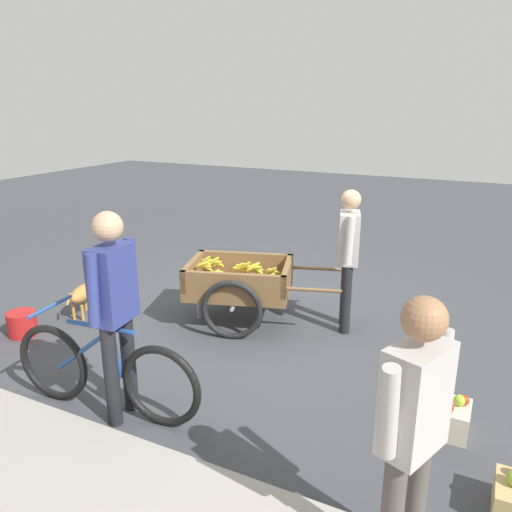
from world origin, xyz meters
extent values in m
plane|color=#3D3F44|center=(0.00, 0.00, 0.00)|extent=(24.00, 24.00, 0.00)
cube|color=brown|center=(0.24, 0.19, 0.40)|extent=(1.29, 1.09, 0.10)
cube|color=brown|center=(0.74, 0.35, 0.57)|extent=(0.30, 0.78, 0.24)
cube|color=brown|center=(-0.26, 0.04, 0.57)|extent=(0.30, 0.78, 0.24)
cube|color=brown|center=(0.13, 0.54, 0.57)|extent=(1.07, 0.38, 0.24)
cube|color=brown|center=(0.35, -0.16, 0.57)|extent=(1.07, 0.38, 0.24)
torus|color=black|center=(0.11, 0.61, 0.32)|extent=(0.63, 0.25, 0.64)
torus|color=black|center=(0.37, -0.23, 0.32)|extent=(0.63, 0.25, 0.64)
cylinder|color=#9E9EA8|center=(0.24, 0.19, 0.32)|extent=(0.30, 0.85, 0.04)
cylinder|color=brown|center=(-0.65, 0.27, 0.55)|extent=(0.54, 0.20, 0.04)
cylinder|color=brown|center=(-0.45, -0.38, 0.55)|extent=(0.54, 0.20, 0.04)
cylinder|color=#9E9EA8|center=(0.69, 0.33, 0.18)|extent=(0.04, 0.04, 0.35)
ellipsoid|color=gold|center=(-0.17, 0.24, 0.58)|extent=(0.17, 0.14, 0.13)
ellipsoid|color=gold|center=(-0.15, 0.25, 0.59)|extent=(0.18, 0.07, 0.05)
ellipsoid|color=gold|center=(-0.13, 0.26, 0.60)|extent=(0.18, 0.09, 0.14)
ellipsoid|color=gold|center=(-0.10, 0.01, 0.57)|extent=(0.17, 0.14, 0.14)
ellipsoid|color=gold|center=(-0.08, 0.03, 0.58)|extent=(0.18, 0.05, 0.05)
ellipsoid|color=gold|center=(-0.06, 0.04, 0.59)|extent=(0.18, 0.06, 0.14)
ellipsoid|color=gold|center=(0.14, 0.14, 0.50)|extent=(0.18, 0.09, 0.15)
ellipsoid|color=gold|center=(0.16, 0.15, 0.51)|extent=(0.18, 0.11, 0.04)
ellipsoid|color=gold|center=(0.18, 0.17, 0.52)|extent=(0.18, 0.11, 0.14)
ellipsoid|color=gold|center=(0.33, -0.05, 0.53)|extent=(0.18, 0.11, 0.14)
ellipsoid|color=gold|center=(0.35, -0.04, 0.54)|extent=(0.18, 0.13, 0.05)
ellipsoid|color=gold|center=(0.37, -0.02, 0.55)|extent=(0.17, 0.06, 0.15)
ellipsoid|color=gold|center=(0.14, -0.05, 0.56)|extent=(0.18, 0.07, 0.14)
ellipsoid|color=gold|center=(0.16, -0.04, 0.57)|extent=(0.19, 0.10, 0.08)
ellipsoid|color=gold|center=(0.17, -0.03, 0.58)|extent=(0.19, 0.07, 0.07)
ellipsoid|color=gold|center=(0.18, -0.02, 0.59)|extent=(0.17, 0.13, 0.14)
ellipsoid|color=gold|center=(0.71, 0.05, 0.58)|extent=(0.16, 0.15, 0.13)
ellipsoid|color=gold|center=(0.72, 0.06, 0.59)|extent=(0.19, 0.08, 0.08)
ellipsoid|color=gold|center=(0.74, 0.07, 0.60)|extent=(0.18, 0.12, 0.09)
ellipsoid|color=gold|center=(0.75, 0.08, 0.61)|extent=(0.17, 0.08, 0.16)
ellipsoid|color=gold|center=(0.42, 0.34, 0.55)|extent=(0.16, 0.14, 0.14)
ellipsoid|color=gold|center=(0.43, 0.34, 0.56)|extent=(0.19, 0.05, 0.11)
ellipsoid|color=gold|center=(0.44, 0.35, 0.57)|extent=(0.18, 0.06, 0.05)
ellipsoid|color=gold|center=(0.45, 0.36, 0.58)|extent=(0.17, 0.15, 0.10)
ellipsoid|color=gold|center=(0.46, 0.37, 0.59)|extent=(0.17, 0.06, 0.14)
ellipsoid|color=gold|center=(0.19, -0.10, 0.52)|extent=(0.17, 0.11, 0.15)
ellipsoid|color=gold|center=(0.20, -0.09, 0.53)|extent=(0.19, 0.08, 0.09)
ellipsoid|color=gold|center=(0.21, -0.08, 0.54)|extent=(0.18, 0.14, 0.05)
ellipsoid|color=gold|center=(0.22, -0.07, 0.55)|extent=(0.19, 0.07, 0.10)
ellipsoid|color=gold|center=(0.23, -0.06, 0.56)|extent=(0.18, 0.07, 0.14)
ellipsoid|color=gold|center=(0.56, 0.35, 0.63)|extent=(0.17, 0.13, 0.15)
ellipsoid|color=gold|center=(0.57, 0.36, 0.64)|extent=(0.19, 0.06, 0.11)
ellipsoid|color=gold|center=(0.58, 0.37, 0.65)|extent=(0.19, 0.08, 0.05)
ellipsoid|color=gold|center=(0.59, 0.38, 0.66)|extent=(0.19, 0.12, 0.09)
ellipsoid|color=gold|center=(0.59, 0.39, 0.67)|extent=(0.18, 0.09, 0.13)
ellipsoid|color=gold|center=(0.25, -0.06, 0.56)|extent=(0.17, 0.13, 0.14)
ellipsoid|color=gold|center=(0.27, -0.04, 0.57)|extent=(0.19, 0.08, 0.05)
ellipsoid|color=gold|center=(0.29, -0.03, 0.58)|extent=(0.18, 0.06, 0.15)
ellipsoid|color=gold|center=(0.37, 0.45, 0.59)|extent=(0.17, 0.08, 0.15)
ellipsoid|color=gold|center=(0.39, 0.47, 0.60)|extent=(0.18, 0.11, 0.05)
ellipsoid|color=gold|center=(0.41, 0.48, 0.61)|extent=(0.17, 0.13, 0.14)
ellipsoid|color=gold|center=(0.55, 0.15, 0.62)|extent=(0.17, 0.15, 0.12)
ellipsoid|color=gold|center=(0.55, 0.16, 0.63)|extent=(0.19, 0.08, 0.09)
ellipsoid|color=gold|center=(0.57, 0.17, 0.64)|extent=(0.19, 0.07, 0.08)
ellipsoid|color=gold|center=(0.58, 0.18, 0.65)|extent=(0.17, 0.09, 0.15)
ellipsoid|color=gold|center=(0.39, 0.51, 0.56)|extent=(0.17, 0.05, 0.15)
ellipsoid|color=gold|center=(0.40, 0.52, 0.57)|extent=(0.19, 0.06, 0.08)
ellipsoid|color=gold|center=(0.42, 0.53, 0.58)|extent=(0.18, 0.15, 0.09)
ellipsoid|color=gold|center=(0.43, 0.54, 0.59)|extent=(0.18, 0.12, 0.13)
cylinder|color=black|center=(-0.89, -0.05, 0.37)|extent=(0.11, 0.11, 0.75)
cylinder|color=black|center=(-0.82, -0.26, 0.37)|extent=(0.11, 0.11, 0.75)
cube|color=#B7B2AD|center=(-0.86, -0.15, 1.01)|extent=(0.29, 0.38, 0.53)
sphere|color=tan|center=(-0.86, -0.15, 1.41)|extent=(0.20, 0.20, 0.20)
cylinder|color=#B7B2AD|center=(-0.92, 0.06, 1.04)|extent=(0.08, 0.15, 0.48)
cylinder|color=#B7B2AD|center=(-0.79, -0.36, 1.04)|extent=(0.08, 0.13, 0.48)
torus|color=black|center=(0.88, 2.21, 0.33)|extent=(0.66, 0.13, 0.66)
torus|color=black|center=(-0.12, 2.11, 0.33)|extent=(0.66, 0.13, 0.66)
cylinder|color=#234C93|center=(0.38, 2.16, 0.73)|extent=(0.60, 0.10, 0.04)
cylinder|color=#234C93|center=(0.26, 2.15, 0.56)|extent=(0.11, 0.05, 0.45)
cylinder|color=#234C93|center=(0.56, 2.18, 0.51)|extent=(0.53, 0.09, 0.43)
ellipsoid|color=black|center=(0.24, 2.14, 0.82)|extent=(0.20, 0.08, 0.06)
cylinder|color=#234C93|center=(0.83, 2.20, 0.83)|extent=(0.07, 0.46, 0.03)
cylinder|color=black|center=(0.22, 2.25, 0.40)|extent=(0.11, 0.11, 0.81)
cylinder|color=black|center=(0.24, 2.03, 0.40)|extent=(0.11, 0.11, 0.81)
cube|color=navy|center=(0.23, 2.14, 1.09)|extent=(0.23, 0.36, 0.57)
sphere|color=tan|center=(0.23, 2.14, 1.52)|extent=(0.22, 0.22, 0.22)
cylinder|color=navy|center=(0.21, 2.36, 1.12)|extent=(0.08, 0.11, 0.52)
cylinder|color=navy|center=(0.25, 1.92, 1.12)|extent=(0.08, 0.10, 0.52)
ellipsoid|color=#AD7A38|center=(1.92, 0.84, 0.27)|extent=(0.29, 0.47, 0.18)
sphere|color=#AD7A38|center=(1.99, 0.58, 0.33)|extent=(0.14, 0.14, 0.14)
cylinder|color=#AD7A38|center=(1.84, 1.11, 0.31)|extent=(0.05, 0.11, 0.12)
cylinder|color=#AD7A38|center=(2.01, 0.73, 0.09)|extent=(0.04, 0.04, 0.18)
cylinder|color=#AD7A38|center=(1.90, 0.70, 0.09)|extent=(0.04, 0.04, 0.18)
cylinder|color=#AD7A38|center=(1.94, 0.98, 0.09)|extent=(0.04, 0.04, 0.18)
cylinder|color=#AD7A38|center=(1.83, 0.96, 0.09)|extent=(0.04, 0.04, 0.18)
cylinder|color=#B21E1E|center=(2.13, 1.51, 0.13)|extent=(0.30, 0.30, 0.26)
cube|color=beige|center=(-1.99, 1.23, 0.11)|extent=(0.44, 0.32, 0.22)
sphere|color=#99BF33|center=(-2.12, 1.21, 0.26)|extent=(0.08, 0.08, 0.08)
sphere|color=#99BF33|center=(-1.94, 1.32, 0.27)|extent=(0.10, 0.10, 0.10)
sphere|color=red|center=(-2.05, 1.34, 0.27)|extent=(0.09, 0.09, 0.09)
sphere|color=#B23319|center=(-2.15, 1.19, 0.26)|extent=(0.08, 0.08, 0.08)
cylinder|color=#4C4742|center=(-2.00, 2.48, 0.38)|extent=(0.11, 0.11, 0.76)
cube|color=#B7B2AD|center=(-1.96, 2.58, 1.03)|extent=(0.31, 0.39, 0.54)
sphere|color=#9E704C|center=(-1.96, 2.58, 1.44)|extent=(0.21, 0.21, 0.21)
cylinder|color=#B7B2AD|center=(-2.04, 2.37, 1.06)|extent=(0.08, 0.15, 0.49)
cylinder|color=#B7B2AD|center=(-1.88, 2.78, 1.06)|extent=(0.08, 0.16, 0.49)
camera|label=1|loc=(-2.19, 4.71, 2.34)|focal=34.99mm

